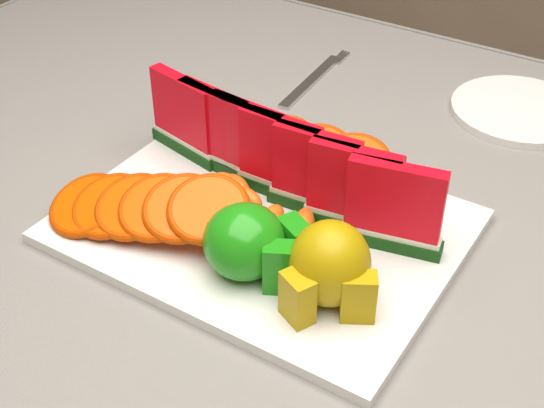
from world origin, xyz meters
name	(u,v)px	position (x,y,z in m)	size (l,w,h in m)	color
table	(324,296)	(0.00, 0.00, 0.65)	(1.40, 0.90, 0.75)	#4E2C19
tablecloth	(326,255)	(0.00, 0.00, 0.72)	(1.53, 1.03, 0.20)	gray
platter	(263,226)	(-0.05, -0.04, 0.76)	(0.40, 0.30, 0.01)	silver
apple_cluster	(252,244)	(-0.02, -0.11, 0.80)	(0.11, 0.09, 0.07)	#24910E
pear_cluster	(330,268)	(0.06, -0.11, 0.81)	(0.09, 0.10, 0.08)	olive
side_plate	(520,110)	(0.10, 0.34, 0.76)	(0.19, 0.19, 0.01)	silver
fork	(314,79)	(-0.18, 0.28, 0.76)	(0.03, 0.20, 0.00)	silver
watermelon_row	(280,160)	(-0.07, 0.01, 0.82)	(0.39, 0.07, 0.10)	#093C0D
orange_fan_front	(146,207)	(-0.15, -0.12, 0.80)	(0.24, 0.14, 0.06)	red
orange_fan_back	(298,147)	(-0.08, 0.08, 0.79)	(0.24, 0.11, 0.04)	red
tangerine_segments	(257,205)	(-0.07, -0.04, 0.78)	(0.15, 0.08, 0.03)	orange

